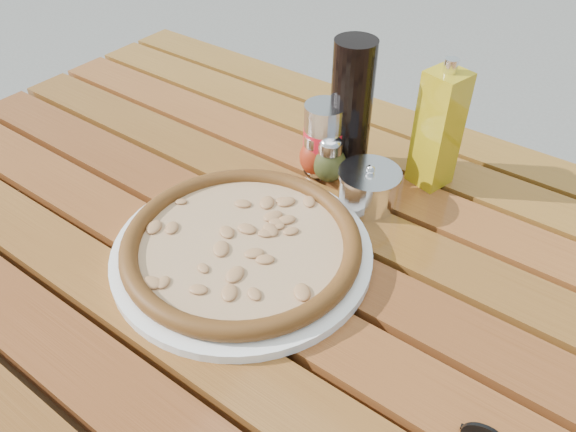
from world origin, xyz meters
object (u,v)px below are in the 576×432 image
Objects in this scene: plate at (242,252)px; oregano_shaker at (330,159)px; pizza at (242,243)px; pepper_shaker at (316,153)px; table at (280,276)px; olive_oil_cruet at (438,129)px; parmesan_tin at (368,187)px; dark_bottle at (351,108)px; soda_can at (324,139)px.

oregano_shaker is at bearing 90.61° from plate.
oregano_shaker reaches higher than plate.
pizza is 5.28× the size of pepper_shaker.
oregano_shaker is at bearing 98.33° from table.
plate is at bearing -112.50° from olive_oil_cruet.
oregano_shaker reaches higher than parmesan_tin.
pizza is 1.97× the size of dark_bottle.
oregano_shaker is 0.37× the size of dark_bottle.
parmesan_tin is at bearing -18.46° from soda_can.
olive_oil_cruet is (0.13, 0.09, 0.06)m from oregano_shaker.
dark_bottle is at bearing -161.11° from olive_oil_cruet.
pepper_shaker is (-0.03, 0.22, 0.02)m from pizza.
table is 11.67× the size of soda_can.
table is 0.20m from oregano_shaker.
pizza is at bearing -90.31° from dark_bottle.
pizza is 2.06× the size of olive_oil_cruet.
olive_oil_cruet is (0.11, 0.26, 0.17)m from table.
soda_can is at bearing -153.92° from olive_oil_cruet.
table is 6.36× the size of dark_bottle.
dark_bottle is (0.03, 0.05, 0.07)m from pepper_shaker.
dark_bottle reaches higher than plate.
olive_oil_cruet is (0.16, 0.09, 0.06)m from pepper_shaker.
plate is 4.39× the size of oregano_shaker.
pepper_shaker is 0.39× the size of olive_oil_cruet.
soda_can reaches higher than pizza.
pizza is 3.61× the size of soda_can.
table is 0.23m from soda_can.
dark_bottle is 1.99× the size of parmesan_tin.
dark_bottle reaches higher than table.
olive_oil_cruet is 1.90× the size of parmesan_tin.
pepper_shaker is at bearing 107.30° from table.
plate is at bearing -111.51° from parmesan_tin.
dark_bottle is 0.07m from soda_can.
plate is 4.39× the size of pepper_shaker.
pepper_shaker reaches higher than plate.
table is 0.33m from olive_oil_cruet.
plate is at bearing 0.00° from pizza.
plate is 1.64× the size of dark_bottle.
oregano_shaker is 0.68× the size of soda_can.
plate is 0.83× the size of pizza.
parmesan_tin reaches higher than table.
table is at bearing 69.30° from plate.
table is 0.19m from parmesan_tin.
pepper_shaker is 1.00× the size of oregano_shaker.
dark_bottle reaches higher than oregano_shaker.
plate is (-0.02, -0.06, 0.08)m from table.
olive_oil_cruet is at bearing 65.73° from parmesan_tin.
soda_can reaches higher than plate.
oregano_shaker is 0.74× the size of parmesan_tin.
parmesan_tin is at bearing -114.27° from olive_oil_cruet.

